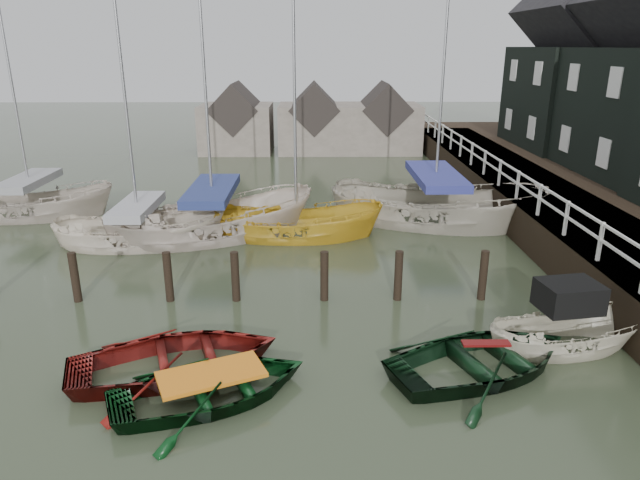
{
  "coord_description": "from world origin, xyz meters",
  "views": [
    {
      "loc": [
        0.9,
        -11.2,
        6.6
      ],
      "look_at": [
        1.09,
        3.96,
        1.4
      ],
      "focal_mm": 32.0,
      "sensor_mm": 36.0,
      "label": 1
    }
  ],
  "objects_px": {
    "sailboat_d": "(433,222)",
    "rowboat_dkgreen": "(483,372)",
    "motorboat": "(565,343)",
    "sailboat_e": "(34,215)",
    "rowboat_red": "(178,372)",
    "rowboat_green": "(213,399)",
    "sailboat_c": "(296,236)",
    "sailboat_a": "(141,243)",
    "sailboat_b": "(215,235)"
  },
  "relations": [
    {
      "from": "motorboat",
      "to": "sailboat_a",
      "type": "xyz_separation_m",
      "value": [
        -11.81,
        7.32,
        -0.05
      ]
    },
    {
      "from": "rowboat_red",
      "to": "sailboat_b",
      "type": "distance_m",
      "value": 9.1
    },
    {
      "from": "rowboat_red",
      "to": "sailboat_b",
      "type": "relative_size",
      "value": 0.39
    },
    {
      "from": "rowboat_green",
      "to": "rowboat_dkgreen",
      "type": "height_order",
      "value": "rowboat_dkgreen"
    },
    {
      "from": "sailboat_e",
      "to": "sailboat_b",
      "type": "bearing_deg",
      "value": -114.44
    },
    {
      "from": "sailboat_b",
      "to": "sailboat_e",
      "type": "height_order",
      "value": "sailboat_b"
    },
    {
      "from": "rowboat_dkgreen",
      "to": "sailboat_d",
      "type": "distance_m",
      "value": 10.75
    },
    {
      "from": "sailboat_e",
      "to": "motorboat",
      "type": "bearing_deg",
      "value": -127.94
    },
    {
      "from": "sailboat_b",
      "to": "sailboat_c",
      "type": "xyz_separation_m",
      "value": [
        2.98,
        0.01,
        -0.05
      ]
    },
    {
      "from": "rowboat_red",
      "to": "sailboat_a",
      "type": "bearing_deg",
      "value": 2.07
    },
    {
      "from": "rowboat_red",
      "to": "sailboat_e",
      "type": "distance_m",
      "value": 14.42
    },
    {
      "from": "rowboat_green",
      "to": "sailboat_d",
      "type": "distance_m",
      "value": 13.4
    },
    {
      "from": "rowboat_green",
      "to": "rowboat_dkgreen",
      "type": "distance_m",
      "value": 5.68
    },
    {
      "from": "sailboat_c",
      "to": "sailboat_d",
      "type": "height_order",
      "value": "sailboat_d"
    },
    {
      "from": "rowboat_red",
      "to": "sailboat_e",
      "type": "xyz_separation_m",
      "value": [
        -8.42,
        11.71,
        0.06
      ]
    },
    {
      "from": "motorboat",
      "to": "sailboat_b",
      "type": "xyz_separation_m",
      "value": [
        -9.37,
        8.17,
        -0.06
      ]
    },
    {
      "from": "sailboat_c",
      "to": "sailboat_e",
      "type": "relative_size",
      "value": 0.97
    },
    {
      "from": "sailboat_c",
      "to": "sailboat_b",
      "type": "bearing_deg",
      "value": 92.0
    },
    {
      "from": "rowboat_green",
      "to": "motorboat",
      "type": "height_order",
      "value": "motorboat"
    },
    {
      "from": "rowboat_green",
      "to": "sailboat_b",
      "type": "xyz_separation_m",
      "value": [
        -1.6,
        10.07,
        0.06
      ]
    },
    {
      "from": "rowboat_green",
      "to": "sailboat_d",
      "type": "bearing_deg",
      "value": -53.61
    },
    {
      "from": "motorboat",
      "to": "sailboat_a",
      "type": "bearing_deg",
      "value": 49.01
    },
    {
      "from": "sailboat_d",
      "to": "rowboat_dkgreen",
      "type": "bearing_deg",
      "value": -167.33
    },
    {
      "from": "motorboat",
      "to": "sailboat_e",
      "type": "xyz_separation_m",
      "value": [
        -17.11,
        10.8,
        -0.05
      ]
    },
    {
      "from": "sailboat_b",
      "to": "sailboat_d",
      "type": "relative_size",
      "value": 0.82
    },
    {
      "from": "rowboat_green",
      "to": "rowboat_dkgreen",
      "type": "relative_size",
      "value": 0.91
    },
    {
      "from": "motorboat",
      "to": "sailboat_e",
      "type": "height_order",
      "value": "sailboat_e"
    },
    {
      "from": "sailboat_c",
      "to": "sailboat_e",
      "type": "bearing_deg",
      "value": 78.1
    },
    {
      "from": "rowboat_dkgreen",
      "to": "sailboat_e",
      "type": "xyz_separation_m",
      "value": [
        -14.94,
        11.79,
        0.06
      ]
    },
    {
      "from": "sailboat_a",
      "to": "sailboat_e",
      "type": "height_order",
      "value": "sailboat_a"
    },
    {
      "from": "sailboat_a",
      "to": "sailboat_b",
      "type": "relative_size",
      "value": 1.01
    },
    {
      "from": "rowboat_dkgreen",
      "to": "sailboat_d",
      "type": "xyz_separation_m",
      "value": [
        1.08,
        10.7,
        0.06
      ]
    },
    {
      "from": "sailboat_a",
      "to": "rowboat_red",
      "type": "bearing_deg",
      "value": -162.36
    },
    {
      "from": "sailboat_d",
      "to": "sailboat_a",
      "type": "bearing_deg",
      "value": 121.03
    },
    {
      "from": "sailboat_e",
      "to": "rowboat_green",
      "type": "bearing_deg",
      "value": -149.34
    },
    {
      "from": "rowboat_red",
      "to": "rowboat_green",
      "type": "distance_m",
      "value": 1.34
    },
    {
      "from": "rowboat_red",
      "to": "sailboat_d",
      "type": "height_order",
      "value": "sailboat_d"
    },
    {
      "from": "rowboat_dkgreen",
      "to": "sailboat_d",
      "type": "relative_size",
      "value": 0.31
    },
    {
      "from": "sailboat_b",
      "to": "rowboat_dkgreen",
      "type": "bearing_deg",
      "value": -163.15
    },
    {
      "from": "motorboat",
      "to": "sailboat_c",
      "type": "bearing_deg",
      "value": 28.81
    },
    {
      "from": "rowboat_red",
      "to": "sailboat_b",
      "type": "height_order",
      "value": "sailboat_b"
    },
    {
      "from": "sailboat_b",
      "to": "sailboat_c",
      "type": "bearing_deg",
      "value": -111.18
    },
    {
      "from": "sailboat_d",
      "to": "sailboat_e",
      "type": "height_order",
      "value": "sailboat_d"
    },
    {
      "from": "rowboat_red",
      "to": "motorboat",
      "type": "distance_m",
      "value": 8.73
    },
    {
      "from": "rowboat_dkgreen",
      "to": "motorboat",
      "type": "relative_size",
      "value": 1.07
    },
    {
      "from": "motorboat",
      "to": "rowboat_dkgreen",
      "type": "bearing_deg",
      "value": 105.17
    },
    {
      "from": "rowboat_red",
      "to": "sailboat_d",
      "type": "distance_m",
      "value": 13.06
    },
    {
      "from": "sailboat_a",
      "to": "sailboat_d",
      "type": "distance_m",
      "value": 10.99
    },
    {
      "from": "rowboat_red",
      "to": "motorboat",
      "type": "bearing_deg",
      "value": -102.78
    },
    {
      "from": "rowboat_dkgreen",
      "to": "sailboat_e",
      "type": "height_order",
      "value": "sailboat_e"
    }
  ]
}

